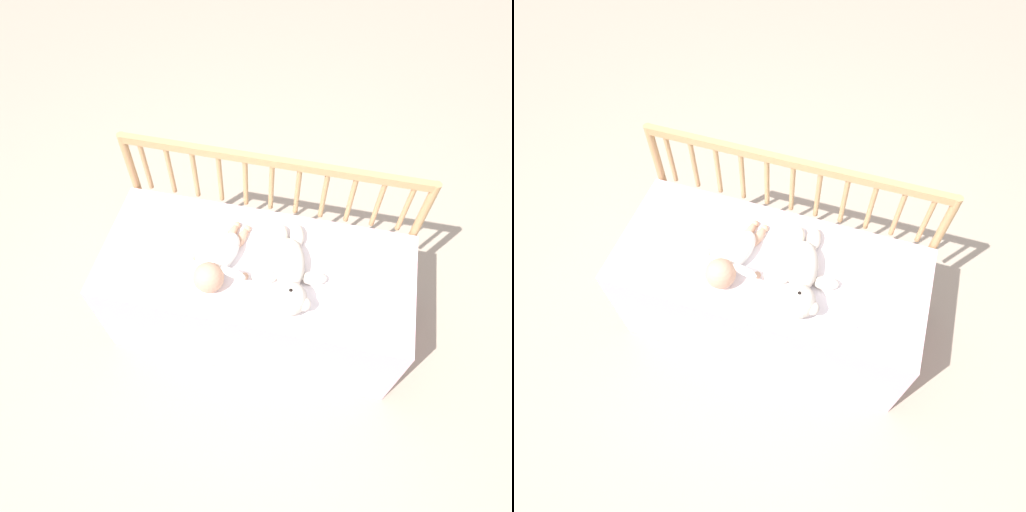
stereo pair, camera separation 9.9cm
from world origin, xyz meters
The scene contains 6 objects.
ground_plane centered at (0.00, 0.00, 0.00)m, with size 12.00×12.00×0.00m, color tan.
crib_mattress centered at (0.00, 0.00, 0.27)m, with size 1.34×0.58×0.54m.
crib_rail centered at (0.00, 0.31, 0.61)m, with size 1.34×0.04×0.85m.
blanket centered at (0.02, 0.00, 0.54)m, with size 0.79×0.54×0.01m.
teddy_bear centered at (0.15, -0.06, 0.59)m, with size 0.32×0.46×0.14m.
baby centered at (-0.14, -0.06, 0.59)m, with size 0.27×0.39×0.13m.
Camera 1 is at (0.22, -0.99, 2.17)m, focal length 32.00 mm.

